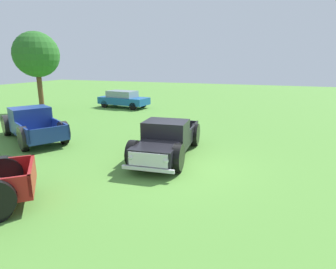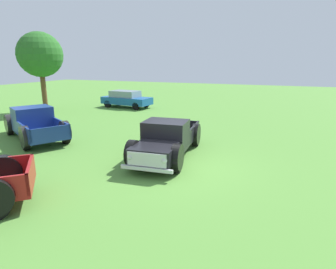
{
  "view_description": "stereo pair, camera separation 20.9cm",
  "coord_description": "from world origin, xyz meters",
  "px_view_note": "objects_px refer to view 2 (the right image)",
  "views": [
    {
      "loc": [
        -9.61,
        -3.15,
        3.78
      ],
      "look_at": [
        0.83,
        0.81,
        0.9
      ],
      "focal_mm": 30.34,
      "sensor_mm": 36.0,
      "label": 1
    },
    {
      "loc": [
        -9.54,
        -3.35,
        3.78
      ],
      "look_at": [
        0.83,
        0.81,
        0.9
      ],
      "focal_mm": 30.34,
      "sensor_mm": 36.0,
      "label": 2
    }
  ],
  "objects_px": {
    "pickup_truck_behind_left": "(33,123)",
    "oak_tree_west": "(40,55)",
    "pickup_truck_foreground": "(165,141)",
    "sedan_distant_a": "(126,99)"
  },
  "relations": [
    {
      "from": "pickup_truck_foreground",
      "to": "pickup_truck_behind_left",
      "type": "xyz_separation_m",
      "value": [
        0.49,
        7.46,
        0.03
      ]
    },
    {
      "from": "pickup_truck_foreground",
      "to": "oak_tree_west",
      "type": "xyz_separation_m",
      "value": [
        6.48,
        12.57,
        3.51
      ]
    },
    {
      "from": "oak_tree_west",
      "to": "pickup_truck_behind_left",
      "type": "bearing_deg",
      "value": -139.53
    },
    {
      "from": "pickup_truck_foreground",
      "to": "pickup_truck_behind_left",
      "type": "height_order",
      "value": "pickup_truck_behind_left"
    },
    {
      "from": "pickup_truck_behind_left",
      "to": "pickup_truck_foreground",
      "type": "bearing_deg",
      "value": -93.79
    },
    {
      "from": "sedan_distant_a",
      "to": "oak_tree_west",
      "type": "relative_size",
      "value": 0.74
    },
    {
      "from": "pickup_truck_foreground",
      "to": "oak_tree_west",
      "type": "distance_m",
      "value": 14.57
    },
    {
      "from": "pickup_truck_behind_left",
      "to": "sedan_distant_a",
      "type": "xyz_separation_m",
      "value": [
        10.33,
        0.56,
        -0.02
      ]
    },
    {
      "from": "sedan_distant_a",
      "to": "oak_tree_west",
      "type": "bearing_deg",
      "value": 133.65
    },
    {
      "from": "pickup_truck_behind_left",
      "to": "oak_tree_west",
      "type": "bearing_deg",
      "value": 40.47
    }
  ]
}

